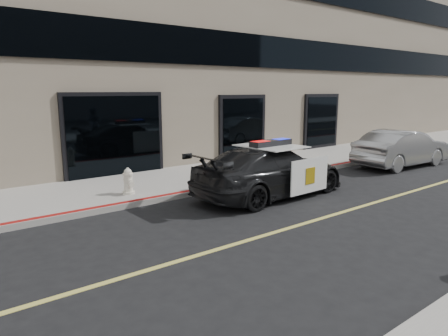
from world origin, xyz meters
TOP-DOWN VIEW (x-y plane):
  - ground at (0.00, 0.00)m, footprint 120.00×120.00m
  - sidewalk_n at (0.00, 5.25)m, footprint 60.00×3.50m
  - building_n at (0.00, 10.50)m, footprint 60.00×7.00m
  - police_car at (1.58, 2.24)m, footprint 2.43×5.00m
  - silver_sedan at (8.68, 2.29)m, footprint 2.01×4.52m
  - fire_hydrant at (-1.76, 4.31)m, footprint 0.33×0.46m

SIDE VIEW (x-z plane):
  - ground at x=0.00m, z-range 0.00..0.00m
  - sidewalk_n at x=0.00m, z-range 0.00..0.15m
  - fire_hydrant at x=-1.76m, z-range 0.13..0.85m
  - police_car at x=1.58m, z-range -0.08..1.50m
  - silver_sedan at x=8.68m, z-range 0.00..1.43m
  - building_n at x=0.00m, z-range 0.00..12.00m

